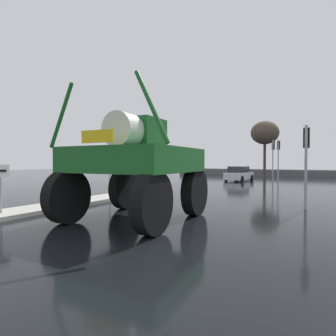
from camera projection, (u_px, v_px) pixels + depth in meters
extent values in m
plane|color=black|center=(240.00, 188.00, 20.42)|extent=(120.00, 120.00, 0.00)
cube|color=#B2AFA8|center=(77.00, 202.00, 12.88)|extent=(1.66, 9.23, 0.15)
cylinder|color=#99999E|center=(1.00, 195.00, 9.80)|extent=(0.07, 0.07, 1.30)
cube|color=white|center=(1.00, 171.00, 9.79)|extent=(0.04, 0.60, 0.44)
cube|color=black|center=(1.00, 171.00, 9.78)|extent=(0.01, 0.36, 0.08)
cylinder|color=black|center=(125.00, 188.00, 11.63)|extent=(0.49, 1.76, 1.74)
cylinder|color=black|center=(195.00, 192.00, 10.20)|extent=(0.49, 1.76, 1.74)
cylinder|color=black|center=(67.00, 197.00, 8.82)|extent=(0.49, 1.76, 1.74)
cylinder|color=black|center=(153.00, 203.00, 7.39)|extent=(0.49, 1.76, 1.74)
cube|color=#195B23|center=(136.00, 160.00, 9.49)|extent=(3.86, 4.03, 0.82)
cube|color=#154E1E|center=(142.00, 134.00, 9.82)|extent=(1.38, 1.52, 1.06)
cylinder|color=silver|center=(126.00, 130.00, 8.97)|extent=(1.18, 1.22, 1.13)
cylinder|color=#195B23|center=(61.00, 116.00, 8.66)|extent=(1.04, 0.17, 2.02)
cylinder|color=#195B23|center=(152.00, 106.00, 7.17)|extent=(1.07, 0.17, 2.01)
cube|color=yellow|center=(97.00, 136.00, 7.73)|extent=(1.15, 0.10, 0.36)
cube|color=silver|center=(239.00, 176.00, 28.71)|extent=(2.18, 4.27, 0.70)
cube|color=#23282D|center=(239.00, 169.00, 28.57)|extent=(1.80, 2.27, 0.64)
cylinder|color=black|center=(236.00, 177.00, 30.30)|extent=(0.25, 0.62, 0.60)
cylinder|color=black|center=(252.00, 178.00, 29.29)|extent=(0.25, 0.62, 0.60)
cylinder|color=black|center=(226.00, 178.00, 28.14)|extent=(0.25, 0.62, 0.60)
cylinder|color=black|center=(242.00, 179.00, 27.12)|extent=(0.25, 0.62, 0.60)
cylinder|color=#A8AAAF|center=(110.00, 165.00, 16.67)|extent=(0.11, 0.11, 3.55)
cube|color=black|center=(112.00, 145.00, 16.83)|extent=(0.24, 0.32, 0.84)
sphere|color=red|center=(114.00, 141.00, 16.99)|extent=(0.17, 0.17, 0.17)
sphere|color=#3C2403|center=(114.00, 145.00, 16.99)|extent=(0.17, 0.17, 0.17)
sphere|color=black|center=(114.00, 149.00, 17.00)|extent=(0.17, 0.17, 0.17)
cylinder|color=#A8AAAF|center=(306.00, 167.00, 11.37)|extent=(0.11, 0.11, 3.52)
cube|color=black|center=(306.00, 138.00, 11.53)|extent=(0.24, 0.32, 0.84)
sphere|color=red|center=(307.00, 132.00, 11.69)|extent=(0.17, 0.17, 0.17)
sphere|color=#3C2403|center=(307.00, 138.00, 11.70)|extent=(0.17, 0.17, 0.17)
sphere|color=black|center=(307.00, 145.00, 11.70)|extent=(0.17, 0.17, 0.17)
cylinder|color=#A8AAAF|center=(273.00, 161.00, 26.56)|extent=(0.11, 0.11, 4.13)
cube|color=black|center=(273.00, 145.00, 26.71)|extent=(0.24, 0.32, 0.84)
sphere|color=red|center=(274.00, 143.00, 26.87)|extent=(0.17, 0.17, 0.17)
sphere|color=#3C2403|center=(274.00, 145.00, 26.87)|extent=(0.17, 0.17, 0.17)
sphere|color=black|center=(274.00, 148.00, 26.88)|extent=(0.17, 0.17, 0.17)
cylinder|color=#A8AAAF|center=(278.00, 161.00, 26.32)|extent=(0.11, 0.11, 4.10)
cube|color=black|center=(279.00, 145.00, 26.47)|extent=(0.24, 0.32, 0.84)
sphere|color=red|center=(279.00, 143.00, 26.63)|extent=(0.17, 0.17, 0.17)
sphere|color=#3C2403|center=(279.00, 145.00, 26.63)|extent=(0.17, 0.17, 0.17)
sphere|color=black|center=(279.00, 148.00, 26.64)|extent=(0.17, 0.17, 0.17)
cylinder|color=#473828|center=(139.00, 164.00, 28.84)|extent=(0.43, 0.43, 3.55)
ellipsoid|color=brown|center=(139.00, 139.00, 28.78)|extent=(2.52, 2.52, 2.15)
cylinder|color=#473828|center=(265.00, 160.00, 34.76)|extent=(0.33, 0.33, 4.48)
ellipsoid|color=brown|center=(265.00, 133.00, 34.69)|extent=(3.46, 3.46, 2.94)
cube|color=#59595B|center=(279.00, 173.00, 38.08)|extent=(30.89, 0.24, 0.90)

